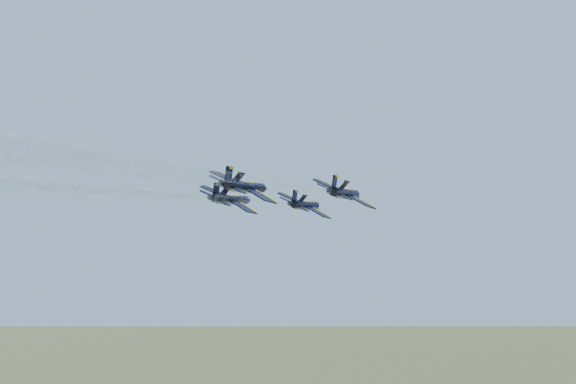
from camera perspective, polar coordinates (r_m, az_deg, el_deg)
The scene contains 6 objects.
jet_lead at distance 129.07m, azimuth 1.58°, elevation -1.17°, with size 11.08×16.13×5.81m.
jet_left at distance 119.73m, azimuth -5.06°, elevation -0.65°, with size 11.08×16.13×5.81m.
jet_right at distance 111.02m, azimuth 5.13°, elevation -0.12°, with size 11.08×16.13×5.81m.
jet_slot at distance 102.31m, azimuth -3.78°, elevation 0.48°, with size 11.08×16.13×5.81m.
smoke_trail_lead at distance 76.36m, azimuth -13.75°, elevation 3.39°, with size 15.00×79.96×2.68m.
smoke_trail_right at distance 57.28m, azimuth -11.93°, elevation 6.93°, with size 15.00×79.96×2.68m.
Camera 1 is at (55.27, -94.91, 79.44)m, focal length 40.00 mm.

